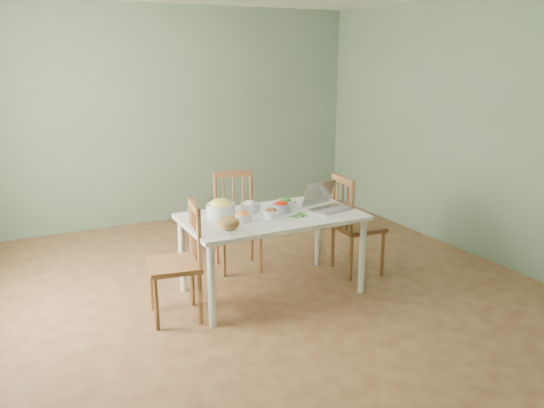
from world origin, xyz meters
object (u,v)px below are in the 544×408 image
laptop (331,198)px  bread_boule (229,223)px  chair_far (238,223)px  bowl_squash (221,207)px  dining_table (272,254)px  chair_right (358,224)px  chair_left (174,262)px

laptop → bread_boule: bearing=173.9°
chair_far → bowl_squash: (-0.36, -0.46, 0.32)m
dining_table → chair_far: (-0.05, 0.65, 0.12)m
bowl_squash → laptop: bearing=-17.3°
chair_far → bowl_squash: size_ratio=3.86×
chair_far → chair_right: 1.19m
dining_table → laptop: 0.73m
dining_table → chair_left: bearing=-174.5°
chair_far → chair_left: size_ratio=1.01×
chair_right → bread_boule: bearing=106.0°
chair_right → bread_boule: size_ratio=5.53×
chair_left → bowl_squash: (0.52, 0.28, 0.32)m
bread_boule → bowl_squash: bowl_squash is taller
chair_far → chair_left: 1.15m
chair_far → laptop: size_ratio=2.72×
dining_table → chair_left: 0.94m
chair_right → laptop: bearing=116.2°
chair_right → dining_table: bearing=98.6°
chair_far → bread_boule: (-0.45, -0.87, 0.30)m
chair_left → chair_right: 1.91m
bowl_squash → chair_right: bearing=-5.4°
chair_far → laptop: (0.59, -0.76, 0.36)m
chair_far → bread_boule: size_ratio=5.48×
bowl_squash → bread_boule: bearing=-102.5°
dining_table → bread_boule: bearing=-156.0°
chair_far → laptop: 1.03m
bowl_squash → laptop: laptop is taller
chair_far → chair_left: bearing=-129.8°
chair_right → bowl_squash: bearing=89.9°
chair_far → dining_table: bearing=-75.4°
chair_far → bread_boule: chair_far is taller
chair_right → laptop: (-0.43, -0.16, 0.36)m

